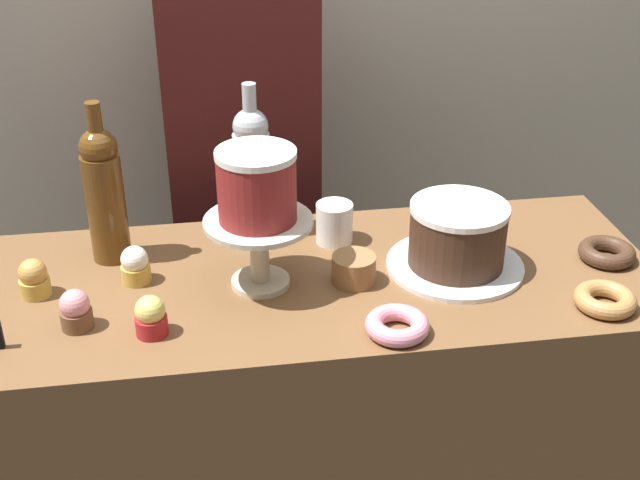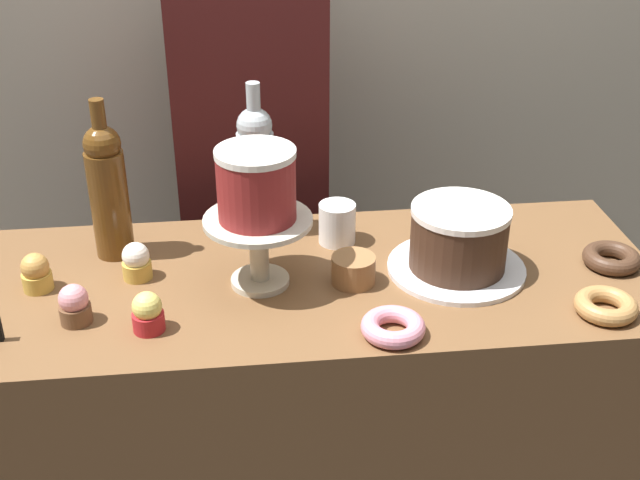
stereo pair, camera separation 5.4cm
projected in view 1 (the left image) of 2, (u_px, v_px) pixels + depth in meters
The scene contains 17 objects.
display_counter at pixel (320, 460), 1.82m from camera, with size 1.32×0.53×0.95m.
cake_stand_pedestal at pixel (259, 241), 1.52m from camera, with size 0.20×0.20×0.14m.
white_layer_cake at pixel (257, 186), 1.47m from camera, with size 0.15×0.15×0.13m.
silver_serving_platter at pixel (455, 265), 1.62m from camera, with size 0.27×0.27×0.01m.
chocolate_round_cake at pixel (457, 235), 1.59m from camera, with size 0.19×0.19×0.13m.
wine_bottle_clear at pixel (252, 169), 1.69m from camera, with size 0.08×0.08×0.33m.
wine_bottle_amber at pixel (104, 192), 1.59m from camera, with size 0.08×0.08×0.33m.
cupcake_lemon at pixel (151, 317), 1.41m from camera, with size 0.06×0.06×0.07m.
cupcake_caramel at pixel (34, 279), 1.52m from camera, with size 0.06×0.06×0.07m.
cupcake_vanilla at pixel (135, 265), 1.56m from camera, with size 0.06×0.06×0.07m.
cupcake_strawberry at pixel (76, 310), 1.43m from camera, with size 0.06×0.06×0.07m.
donut_chocolate at pixel (607, 252), 1.64m from camera, with size 0.11×0.11×0.03m.
donut_maple at pixel (605, 300), 1.49m from camera, with size 0.11×0.11×0.03m.
donut_pink at pixel (397, 325), 1.42m from camera, with size 0.11×0.11×0.03m.
cookie_stack at pixel (354, 269), 1.57m from camera, with size 0.08×0.08×0.05m.
coffee_cup_ceramic at pixel (334, 223), 1.70m from camera, with size 0.08×0.08×0.08m.
barista_figure at pixel (245, 206), 2.11m from camera, with size 0.36×0.22×1.60m.
Camera 1 is at (-0.21, -1.35, 1.77)m, focal length 46.39 mm.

